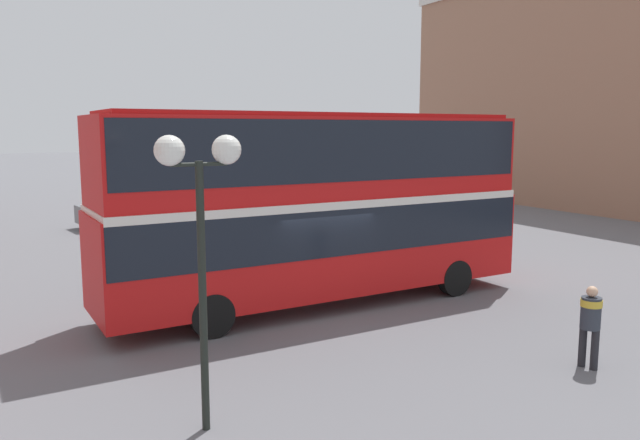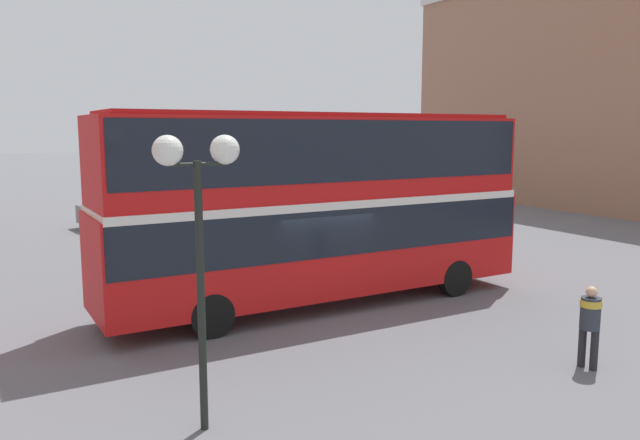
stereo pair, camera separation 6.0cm
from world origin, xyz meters
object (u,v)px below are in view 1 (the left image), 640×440
(parked_car_kerb_near, at_px, (128,209))
(street_lamp_twin_globe, at_px, (200,190))
(pedestrian_foreground, at_px, (590,318))
(double_decker_bus, at_px, (320,197))
(parked_car_kerb_far, at_px, (413,222))

(parked_car_kerb_near, height_order, street_lamp_twin_globe, street_lamp_twin_globe)
(pedestrian_foreground, height_order, street_lamp_twin_globe, street_lamp_twin_globe)
(double_decker_bus, xyz_separation_m, pedestrian_foreground, (2.44, -6.34, -1.83))
(double_decker_bus, relative_size, parked_car_kerb_far, 2.75)
(pedestrian_foreground, bearing_deg, street_lamp_twin_globe, -19.28)
(double_decker_bus, bearing_deg, pedestrian_foreground, -71.00)
(parked_car_kerb_near, distance_m, parked_car_kerb_far, 13.45)
(pedestrian_foreground, relative_size, parked_car_kerb_near, 0.34)
(parked_car_kerb_near, xyz_separation_m, street_lamp_twin_globe, (-3.06, -21.30, 2.87))
(pedestrian_foreground, xyz_separation_m, parked_car_kerb_far, (5.45, 12.95, -0.25))
(pedestrian_foreground, height_order, parked_car_kerb_near, pedestrian_foreground)
(double_decker_bus, relative_size, pedestrian_foreground, 7.10)
(parked_car_kerb_far, xyz_separation_m, street_lamp_twin_globe, (-12.67, -11.89, 2.94))
(double_decker_bus, distance_m, parked_car_kerb_near, 16.24)
(pedestrian_foreground, relative_size, parked_car_kerb_far, 0.39)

